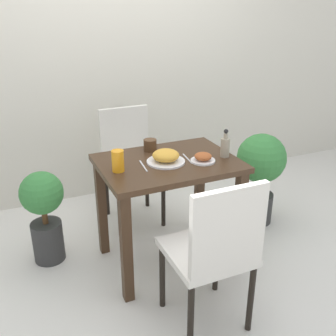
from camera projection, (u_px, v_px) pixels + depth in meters
ground_plane at (168, 258)px, 2.77m from camera, size 16.00×16.00×0.00m
wall_back at (108, 49)px, 3.31m from camera, size 8.00×0.05×2.60m
dining_table at (168, 181)px, 2.54m from camera, size 0.87×0.64×0.75m
chair_near at (215, 249)px, 1.99m from camera, size 0.42×0.42×0.91m
chair_far at (130, 159)px, 3.13m from camera, size 0.42×0.42×0.91m
food_plate at (166, 157)px, 2.44m from camera, size 0.24×0.24×0.08m
side_plate at (203, 158)px, 2.46m from camera, size 0.16×0.16×0.06m
drink_cup at (150, 145)px, 2.64m from camera, size 0.09×0.09×0.08m
juice_glass at (118, 161)px, 2.30m from camera, size 0.07×0.07×0.13m
sauce_bottle at (225, 146)px, 2.52m from camera, size 0.06×0.06×0.19m
fork_utensil at (143, 166)px, 2.40m from camera, size 0.03×0.18×0.00m
spoon_utensil at (187, 159)px, 2.51m from camera, size 0.03×0.17×0.00m
potted_plant_left at (44, 210)px, 2.62m from camera, size 0.29×0.29×0.66m
potted_plant_right at (260, 169)px, 3.08m from camera, size 0.38×0.38×0.74m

